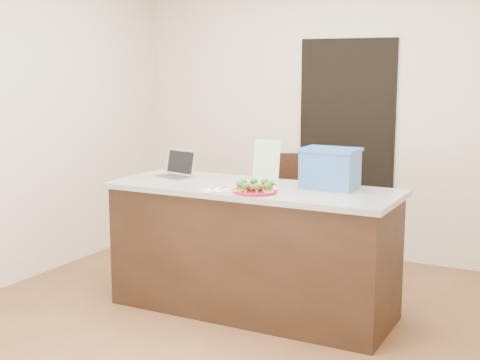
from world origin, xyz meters
The scene contains 16 objects.
ground centered at (0.00, 0.00, 0.00)m, with size 4.00×4.00×0.00m, color brown.
room_shell centered at (0.00, 0.00, 1.62)m, with size 4.00×4.00×4.00m.
doorway centered at (0.10, 1.98, 1.00)m, with size 0.90×0.02×2.00m, color black.
island centered at (0.00, 0.25, 0.46)m, with size 2.06×0.76×0.92m.
plate centered at (0.12, 0.04, 0.93)m, with size 0.30×0.30×0.02m.
meatballs centered at (0.13, 0.04, 0.96)m, with size 0.12×0.12×0.04m.
broccoli centered at (0.12, 0.04, 0.98)m, with size 0.25×0.25×0.04m.
pepper_rings centered at (0.12, 0.04, 0.94)m, with size 0.27×0.27×0.01m.
napkin centered at (-0.16, -0.01, 0.92)m, with size 0.14×0.14×0.01m, color white.
fork centered at (-0.18, 0.00, 0.93)m, with size 0.08×0.13×0.00m.
knife centered at (-0.13, -0.02, 0.93)m, with size 0.03×0.21×0.01m.
yogurt_bottle centered at (0.26, 0.06, 0.95)m, with size 0.03×0.03×0.07m.
laptop centered at (-0.68, 0.33, 0.98)m, with size 0.33×0.29×0.21m.
leaflet centered at (-0.03, 0.54, 1.07)m, with size 0.21×0.00×0.30m, color white.
blue_box centered at (0.51, 0.43, 1.06)m, with size 0.39×0.28×0.28m.
chair centered at (-0.08, 0.98, 0.60)m, with size 0.61×0.62×1.05m.
Camera 1 is at (2.06, -3.89, 1.76)m, focal length 50.00 mm.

